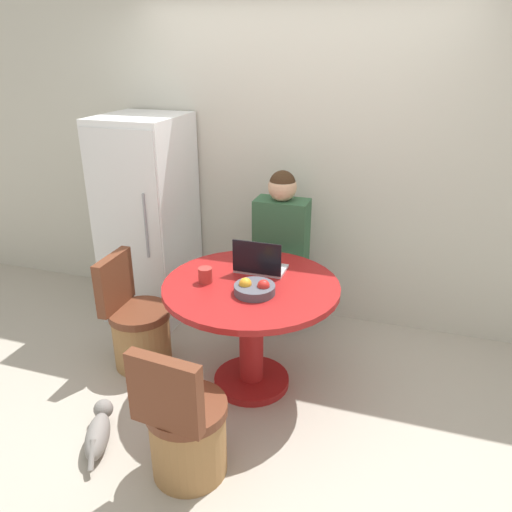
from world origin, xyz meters
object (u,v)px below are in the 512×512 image
(chair_left_side, at_px, (139,330))
(cat, at_px, (99,431))
(chair_near_camera, at_px, (186,432))
(laptop, at_px, (260,265))
(refrigerator, at_px, (148,220))
(person_seated, at_px, (283,245))
(fruit_bowl, at_px, (255,288))
(dining_table, at_px, (251,313))

(chair_left_side, height_order, cat, chair_left_side)
(chair_near_camera, bearing_deg, laptop, -88.87)
(refrigerator, relative_size, cat, 3.57)
(chair_near_camera, height_order, person_seated, person_seated)
(chair_near_camera, distance_m, fruit_bowl, 0.90)
(refrigerator, relative_size, chair_near_camera, 2.01)
(person_seated, relative_size, cat, 2.84)
(refrigerator, relative_size, person_seated, 1.26)
(person_seated, bearing_deg, chair_near_camera, 87.35)
(fruit_bowl, bearing_deg, chair_left_side, 173.57)
(laptop, bearing_deg, fruit_bowl, 101.94)
(cat, bearing_deg, laptop, -57.77)
(cat, bearing_deg, fruit_bowl, -70.67)
(cat, bearing_deg, chair_near_camera, -117.47)
(fruit_bowl, relative_size, cat, 0.54)
(dining_table, relative_size, cat, 2.42)
(dining_table, xyz_separation_m, chair_left_side, (-0.85, -0.02, -0.28))
(chair_near_camera, distance_m, laptop, 1.17)
(chair_near_camera, relative_size, fruit_bowl, 3.30)
(dining_table, xyz_separation_m, fruit_bowl, (0.06, -0.12, 0.25))
(laptop, height_order, fruit_bowl, laptop)
(chair_near_camera, distance_m, cat, 0.62)
(refrigerator, height_order, laptop, refrigerator)
(refrigerator, height_order, cat, refrigerator)
(person_seated, height_order, laptop, person_seated)
(fruit_bowl, distance_m, cat, 1.23)
(chair_near_camera, distance_m, person_seated, 1.69)
(chair_near_camera, relative_size, cat, 1.78)
(refrigerator, distance_m, laptop, 1.26)
(chair_near_camera, relative_size, laptop, 2.54)
(dining_table, xyz_separation_m, laptop, (-0.00, 0.19, 0.27))
(person_seated, height_order, cat, person_seated)
(chair_left_side, bearing_deg, laptop, -77.68)
(chair_left_side, bearing_deg, chair_near_camera, -138.37)
(chair_left_side, distance_m, chair_near_camera, 1.13)
(refrigerator, bearing_deg, fruit_bowl, -35.50)
(dining_table, distance_m, person_seated, 0.80)
(person_seated, bearing_deg, fruit_bowl, 94.36)
(refrigerator, bearing_deg, laptop, -25.88)
(fruit_bowl, bearing_deg, laptop, 101.94)
(dining_table, bearing_deg, laptop, 90.74)
(dining_table, bearing_deg, chair_near_camera, -95.56)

